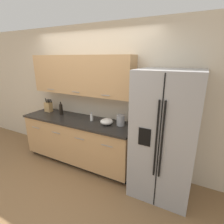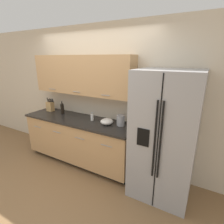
{
  "view_description": "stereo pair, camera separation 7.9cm",
  "coord_description": "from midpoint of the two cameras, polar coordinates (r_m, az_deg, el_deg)",
  "views": [
    {
      "loc": [
        1.86,
        -1.49,
        2.02
      ],
      "look_at": [
        0.57,
        0.98,
        1.15
      ],
      "focal_mm": 28.0,
      "sensor_mm": 36.0,
      "label": 1
    },
    {
      "loc": [
        1.93,
        -1.45,
        2.02
      ],
      "look_at": [
        0.57,
        0.98,
        1.15
      ],
      "focal_mm": 28.0,
      "sensor_mm": 36.0,
      "label": 2
    }
  ],
  "objects": [
    {
      "name": "ground_plane",
      "position": [
        3.14,
        -19.07,
        -23.92
      ],
      "size": [
        14.0,
        14.0,
        0.0
      ],
      "primitive_type": "plane",
      "color": "olive"
    },
    {
      "name": "wall_back",
      "position": [
        3.42,
        -5.95,
        6.93
      ],
      "size": [
        10.0,
        0.39,
        2.6
      ],
      "color": "beige",
      "rests_on": "ground_plane"
    },
    {
      "name": "counter_unit",
      "position": [
        3.57,
        -9.82,
        -8.95
      ],
      "size": [
        2.28,
        0.64,
        0.9
      ],
      "color": "black",
      "rests_on": "ground_plane"
    },
    {
      "name": "refrigerator",
      "position": [
        2.66,
        17.53,
        -7.56
      ],
      "size": [
        0.86,
        0.77,
        1.88
      ],
      "color": "#9E9EA0",
      "rests_on": "ground_plane"
    },
    {
      "name": "knife_block",
      "position": [
        4.02,
        -19.01,
        1.81
      ],
      "size": [
        0.16,
        0.11,
        0.3
      ],
      "color": "tan",
      "rests_on": "counter_unit"
    },
    {
      "name": "wine_bottle",
      "position": [
        3.72,
        -15.34,
        1.16
      ],
      "size": [
        0.07,
        0.07,
        0.27
      ],
      "color": "black",
      "rests_on": "counter_unit"
    },
    {
      "name": "soap_dispenser",
      "position": [
        3.26,
        -5.84,
        -1.69
      ],
      "size": [
        0.06,
        0.05,
        0.16
      ],
      "color": "white",
      "rests_on": "counter_unit"
    },
    {
      "name": "steel_canister",
      "position": [
        3.0,
        3.63,
        -2.68
      ],
      "size": [
        0.14,
        0.14,
        0.2
      ],
      "color": "#A3A3A5",
      "rests_on": "counter_unit"
    },
    {
      "name": "mixing_bowl",
      "position": [
        3.06,
        -0.98,
        -3.11
      ],
      "size": [
        0.22,
        0.22,
        0.11
      ],
      "color": "white",
      "rests_on": "counter_unit"
    }
  ]
}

